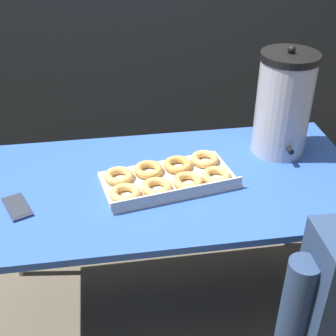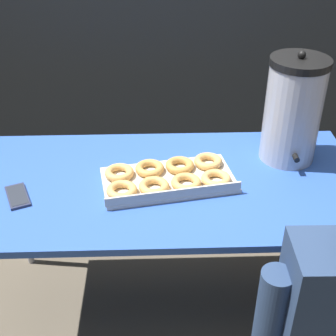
# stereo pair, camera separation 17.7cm
# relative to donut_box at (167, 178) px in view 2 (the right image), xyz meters

# --- Properties ---
(ground_plane) EXTENTS (12.00, 12.00, 0.00)m
(ground_plane) POSITION_rel_donut_box_xyz_m (0.00, 0.01, -0.75)
(ground_plane) COLOR brown
(folding_table) EXTENTS (1.52, 0.76, 0.73)m
(folding_table) POSITION_rel_donut_box_xyz_m (0.00, 0.01, -0.07)
(folding_table) COLOR #2D56B2
(folding_table) RESTS_ON ground
(donut_box) EXTENTS (0.54, 0.35, 0.05)m
(donut_box) POSITION_rel_donut_box_xyz_m (0.00, 0.00, 0.00)
(donut_box) COLOR beige
(donut_box) RESTS_ON folding_table
(coffee_urn) EXTENTS (0.23, 0.26, 0.46)m
(coffee_urn) POSITION_rel_donut_box_xyz_m (0.50, 0.17, 0.19)
(coffee_urn) COLOR #B7B7BC
(coffee_urn) RESTS_ON folding_table
(cell_phone) EXTENTS (0.12, 0.17, 0.01)m
(cell_phone) POSITION_rel_donut_box_xyz_m (-0.55, -0.08, -0.02)
(cell_phone) COLOR #2D334C
(cell_phone) RESTS_ON folding_table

